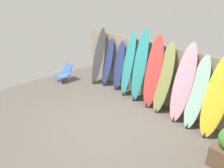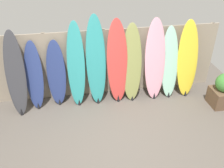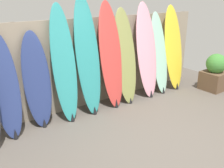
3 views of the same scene
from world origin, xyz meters
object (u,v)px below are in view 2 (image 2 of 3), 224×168
surfboard_seafoam_8 (170,63)px  surfboard_teal_3 (76,66)px  surfboard_teal_4 (96,62)px  surfboard_olive_6 (132,64)px  planter_box (223,91)px  surfboard_navy_2 (56,74)px  surfboard_pink_7 (155,60)px  surfboard_yellow_9 (188,60)px  surfboard_charcoal_0 (16,75)px  surfboard_navy_1 (34,77)px  surfboard_red_5 (117,63)px

surfboard_seafoam_8 → surfboard_teal_3: bearing=178.8°
surfboard_teal_3 → surfboard_seafoam_8: surfboard_teal_3 is taller
surfboard_teal_4 → surfboard_teal_3: bearing=179.1°
surfboard_teal_4 → surfboard_olive_6: (0.90, -0.02, -0.13)m
surfboard_teal_3 → planter_box: bearing=-12.6°
surfboard_seafoam_8 → surfboard_olive_6: bearing=178.5°
surfboard_navy_2 → surfboard_pink_7: 2.50m
surfboard_olive_6 → surfboard_yellow_9: bearing=-1.5°
surfboard_charcoal_0 → surfboard_pink_7: size_ratio=0.96×
surfboard_teal_4 → surfboard_navy_2: bearing=176.3°
surfboard_teal_4 → surfboard_navy_1: bearing=179.2°
surfboard_teal_4 → surfboard_seafoam_8: (1.91, -0.04, -0.19)m
surfboard_navy_1 → surfboard_seafoam_8: size_ratio=0.91×
surfboard_pink_7 → surfboard_charcoal_0: bearing=-178.9°
surfboard_navy_1 → surfboard_red_5: (2.05, -0.04, 0.22)m
surfboard_teal_4 → surfboard_yellow_9: surfboard_teal_4 is taller
surfboard_navy_2 → surfboard_yellow_9: (3.37, -0.12, 0.17)m
surfboard_navy_2 → surfboard_charcoal_0: bearing=-169.8°
surfboard_yellow_9 → surfboard_red_5: bearing=178.9°
surfboard_seafoam_8 → surfboard_charcoal_0: bearing=-179.1°
surfboard_yellow_9 → surfboard_olive_6: bearing=178.5°
surfboard_navy_2 → surfboard_yellow_9: size_ratio=0.83×
planter_box → surfboard_yellow_9: bearing=134.1°
surfboard_navy_2 → surfboard_red_5: (1.52, -0.08, 0.22)m
surfboard_navy_1 → surfboard_charcoal_0: bearing=-162.5°
surfboard_charcoal_0 → surfboard_navy_1: bearing=17.5°
surfboard_yellow_9 → planter_box: bearing=-45.9°
planter_box → surfboard_pink_7: bearing=154.5°
surfboard_pink_7 → surfboard_yellow_9: (0.88, -0.02, -0.04)m
surfboard_red_5 → surfboard_yellow_9: size_ratio=1.06×
surfboard_navy_2 → surfboard_seafoam_8: size_ratio=0.90×
surfboard_teal_4 → planter_box: size_ratio=2.52×
surfboard_charcoal_0 → planter_box: (5.00, -0.69, -0.57)m
surfboard_pink_7 → surfboard_yellow_9: 0.88m
surfboard_teal_4 → surfboard_pink_7: bearing=-1.2°
surfboard_navy_1 → surfboard_olive_6: surfboard_olive_6 is taller
surfboard_teal_3 → surfboard_navy_2: bearing=173.6°
surfboard_red_5 → planter_box: size_ratio=2.38×
surfboard_navy_2 → surfboard_pink_7: size_ratio=0.80×
surfboard_red_5 → surfboard_pink_7: size_ratio=1.02×
surfboard_navy_2 → surfboard_teal_4: bearing=-3.7°
surfboard_yellow_9 → surfboard_charcoal_0: bearing=-179.4°
surfboard_pink_7 → surfboard_seafoam_8: (0.41, -0.01, -0.12)m
surfboard_navy_1 → surfboard_navy_2: (0.53, 0.04, -0.01)m
surfboard_seafoam_8 → surfboard_pink_7: bearing=178.5°
surfboard_red_5 → surfboard_seafoam_8: (1.38, -0.02, -0.13)m
surfboard_olive_6 → surfboard_charcoal_0: bearing=-178.3°
surfboard_charcoal_0 → surfboard_teal_3: (1.41, 0.11, 0.05)m
surfboard_teal_4 → surfboard_red_5: 0.54m
surfboard_navy_1 → surfboard_teal_4: size_ratio=0.75×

